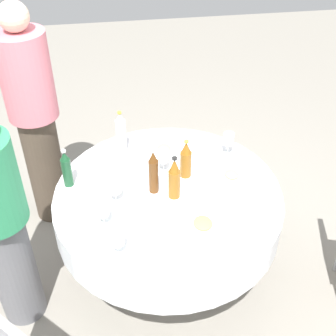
{
  "coord_description": "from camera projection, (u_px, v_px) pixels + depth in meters",
  "views": [
    {
      "loc": [
        2.02,
        -0.32,
        2.49
      ],
      "look_at": [
        0.0,
        0.0,
        0.9
      ],
      "focal_mm": 47.73,
      "sensor_mm": 36.0,
      "label": 1
    }
  ],
  "objects": [
    {
      "name": "bottle_brown_front",
      "position": [
        153.0,
        173.0,
        2.59
      ],
      "size": [
        0.06,
        0.06,
        0.3
      ],
      "color": "#593314",
      "rests_on": "dining_table"
    },
    {
      "name": "plate_mid",
      "position": [
        164.0,
        150.0,
        2.98
      ],
      "size": [
        0.23,
        0.23,
        0.04
      ],
      "color": "white",
      "rests_on": "dining_table"
    },
    {
      "name": "plate_inner",
      "position": [
        121.0,
        175.0,
        2.78
      ],
      "size": [
        0.23,
        0.23,
        0.02
      ],
      "color": "white",
      "rests_on": "dining_table"
    },
    {
      "name": "wine_glass_far",
      "position": [
        163.0,
        157.0,
        2.76
      ],
      "size": [
        0.07,
        0.07,
        0.15
      ],
      "color": "white",
      "rests_on": "dining_table"
    },
    {
      "name": "bottle_clear_outer",
      "position": [
        121.0,
        133.0,
        2.91
      ],
      "size": [
        0.07,
        0.07,
        0.3
      ],
      "color": "silver",
      "rests_on": "dining_table"
    },
    {
      "name": "plate_east",
      "position": [
        203.0,
        225.0,
        2.43
      ],
      "size": [
        0.26,
        0.26,
        0.04
      ],
      "color": "white",
      "rests_on": "dining_table"
    },
    {
      "name": "wine_glass_west",
      "position": [
        229.0,
        140.0,
        2.91
      ],
      "size": [
        0.07,
        0.07,
        0.16
      ],
      "color": "white",
      "rests_on": "dining_table"
    },
    {
      "name": "person_rear",
      "position": [
        35.0,
        118.0,
        3.07
      ],
      "size": [
        0.34,
        0.34,
        1.67
      ],
      "rotation": [
        0.0,
        0.0,
        2.41
      ],
      "color": "#4C3F33",
      "rests_on": "ground_plane"
    },
    {
      "name": "bottle_amber_north",
      "position": [
        174.0,
        179.0,
        2.55
      ],
      "size": [
        0.07,
        0.07,
        0.28
      ],
      "color": "#8C5619",
      "rests_on": "dining_table"
    },
    {
      "name": "ground_plane",
      "position": [
        168.0,
        269.0,
        3.14
      ],
      "size": [
        10.0,
        10.0,
        0.0
      ],
      "primitive_type": "plane",
      "color": "gray"
    },
    {
      "name": "wine_glass_front",
      "position": [
        117.0,
        240.0,
        2.23
      ],
      "size": [
        0.07,
        0.07,
        0.14
      ],
      "color": "white",
      "rests_on": "dining_table"
    },
    {
      "name": "fork_near",
      "position": [
        155.0,
        227.0,
        2.43
      ],
      "size": [
        0.16,
        0.1,
        0.0
      ],
      "primitive_type": "cube",
      "rotation": [
        0.0,
        0.0,
        0.53
      ],
      "color": "silver",
      "rests_on": "dining_table"
    },
    {
      "name": "wine_glass_left",
      "position": [
        103.0,
        210.0,
        2.39
      ],
      "size": [
        0.07,
        0.07,
        0.14
      ],
      "color": "white",
      "rests_on": "dining_table"
    },
    {
      "name": "plate_left",
      "position": [
        231.0,
        176.0,
        2.76
      ],
      "size": [
        0.22,
        0.22,
        0.04
      ],
      "color": "white",
      "rests_on": "dining_table"
    },
    {
      "name": "wine_glass_outer",
      "position": [
        115.0,
        187.0,
        2.54
      ],
      "size": [
        0.07,
        0.07,
        0.14
      ],
      "color": "white",
      "rests_on": "dining_table"
    },
    {
      "name": "bottle_dark_green_near",
      "position": [
        67.0,
        169.0,
        2.65
      ],
      "size": [
        0.06,
        0.06,
        0.26
      ],
      "color": "#194728",
      "rests_on": "dining_table"
    },
    {
      "name": "fork_north",
      "position": [
        86.0,
        196.0,
        2.63
      ],
      "size": [
        0.17,
        0.08,
        0.0
      ],
      "primitive_type": "cube",
      "rotation": [
        0.0,
        0.0,
        3.5
      ],
      "color": "silver",
      "rests_on": "dining_table"
    },
    {
      "name": "bottle_amber_rear",
      "position": [
        186.0,
        160.0,
        2.71
      ],
      "size": [
        0.07,
        0.07,
        0.26
      ],
      "color": "#8C5619",
      "rests_on": "dining_table"
    },
    {
      "name": "dining_table",
      "position": [
        168.0,
        207.0,
        2.77
      ],
      "size": [
        1.39,
        1.39,
        0.74
      ],
      "color": "white",
      "rests_on": "ground_plane"
    }
  ]
}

